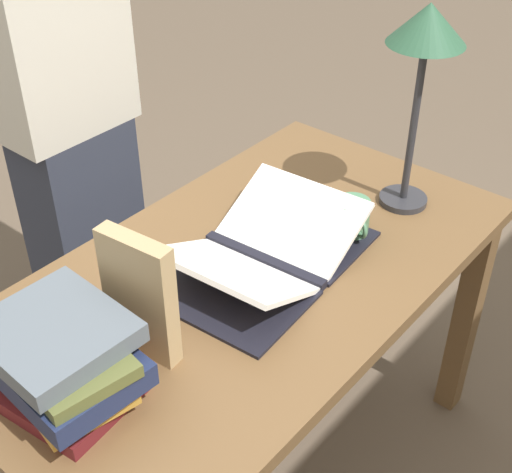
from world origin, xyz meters
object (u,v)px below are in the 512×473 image
Objects in this scene: book_stack_tall at (60,360)px; coffee_mug at (352,218)px; book_standing_upright at (140,296)px; reading_lamp at (426,43)px; open_book at (264,253)px; person_reader at (67,114)px.

book_stack_tall is 0.75m from coffee_mug.
book_standing_upright is at bearing -9.37° from coffee_mug.
open_book is at bearing -14.61° from reading_lamp.
book_standing_upright reaches higher than book_stack_tall.
open_book is 0.24m from coffee_mug.
open_book is at bearing -21.05° from coffee_mug.
open_book is 4.98× the size of coffee_mug.
open_book is at bearing 176.82° from book_stack_tall.
book_standing_upright is at bearing -5.87° from open_book.
open_book is 0.31× the size of person_reader.
open_book is 1.69× the size of book_stack_tall.
person_reader is at bearing -129.02° from book_stack_tall.
reading_lamp is (-0.93, 0.14, 0.32)m from book_stack_tall.
book_stack_tall is at bearing -8.36° from reading_lamp.
open_book is 0.75m from person_reader.
book_stack_tall is 1.18× the size of book_standing_upright.
coffee_mug is (-0.74, 0.11, -0.04)m from book_stack_tall.
book_stack_tall is 0.92m from person_reader.
reading_lamp is at bearing 165.34° from book_standing_upright.
book_standing_upright is 0.16× the size of person_reader.
book_stack_tall is 0.61× the size of reading_lamp.
open_book is 0.52m from book_stack_tall.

